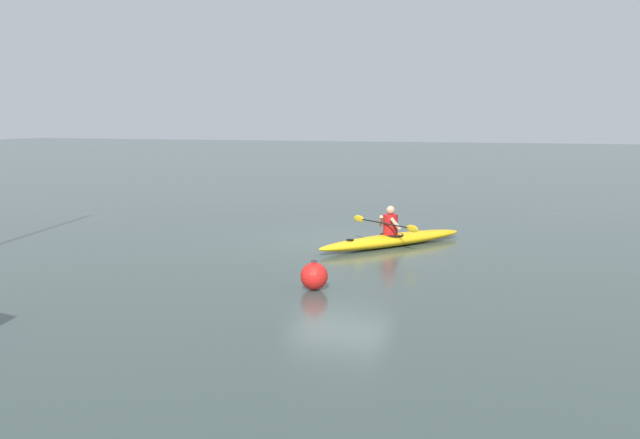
{
  "coord_description": "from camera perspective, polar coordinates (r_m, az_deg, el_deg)",
  "views": [
    {
      "loc": [
        -5.24,
        16.64,
        3.08
      ],
      "look_at": [
        -0.73,
        3.7,
        1.08
      ],
      "focal_mm": 38.41,
      "sensor_mm": 36.0,
      "label": 1
    }
  ],
  "objects": [
    {
      "name": "ground_plane",
      "position": [
        17.71,
        1.71,
        -1.72
      ],
      "size": [
        160.0,
        160.0,
        0.0
      ],
      "primitive_type": "plane",
      "color": "#384742"
    },
    {
      "name": "mooring_buoy_white_far",
      "position": [
        12.54,
        -0.5,
        -4.73
      ],
      "size": [
        0.5,
        0.5,
        0.55
      ],
      "color": "red",
      "rests_on": "ground"
    },
    {
      "name": "kayak",
      "position": [
        16.96,
        6.1,
        -1.69
      ],
      "size": [
        3.13,
        4.02,
        0.3
      ],
      "color": "#EAB214",
      "rests_on": "ground"
    },
    {
      "name": "kayaker",
      "position": [
        16.82,
        5.83,
        -0.26
      ],
      "size": [
        1.96,
        1.42,
        0.7
      ],
      "color": "red",
      "rests_on": "kayak"
    }
  ]
}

